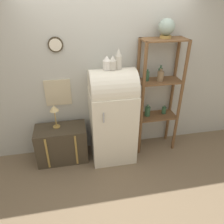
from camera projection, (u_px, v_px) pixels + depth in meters
ground_plane at (115, 164)px, 3.57m from camera, size 12.00×12.00×0.00m
wall_back at (108, 73)px, 3.40m from camera, size 7.00×0.09×2.70m
refrigerator at (112, 115)px, 3.39m from camera, size 0.69×0.64×1.51m
suitcase_trunk at (62, 144)px, 3.54m from camera, size 0.79×0.43×0.60m
shelf_unit at (158, 91)px, 3.48m from camera, size 0.68×0.35×1.88m
globe at (167, 28)px, 3.04m from camera, size 0.23×0.23×0.27m
vase_left at (107, 63)px, 2.98m from camera, size 0.11×0.11×0.19m
vase_center at (113, 63)px, 2.98m from camera, size 0.10×0.10×0.19m
vase_right at (119, 59)px, 2.99m from camera, size 0.09×0.09×0.28m
desk_lamp at (54, 110)px, 3.28m from camera, size 0.14×0.14×0.38m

